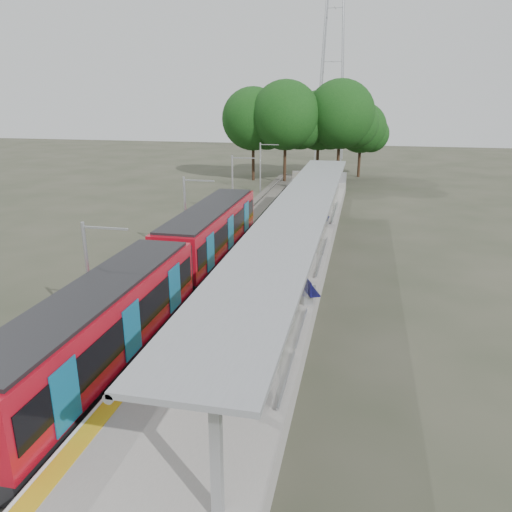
# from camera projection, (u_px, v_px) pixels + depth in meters

# --- Properties ---
(ground) EXTENTS (200.00, 200.00, 0.00)m
(ground) POSITION_uv_depth(u_px,v_px,m) (171.00, 475.00, 14.26)
(ground) COLOR #474438
(ground) RESTS_ON ground
(trackbed) EXTENTS (3.00, 70.00, 0.24)m
(trackbed) POSITION_uv_depth(u_px,v_px,m) (217.00, 253.00, 33.72)
(trackbed) COLOR #59544C
(trackbed) RESTS_ON ground
(platform) EXTENTS (6.00, 50.00, 1.00)m
(platform) POSITION_uv_depth(u_px,v_px,m) (283.00, 252.00, 32.70)
(platform) COLOR gray
(platform) RESTS_ON ground
(tactile_strip) EXTENTS (0.60, 50.00, 0.02)m
(tactile_strip) POSITION_uv_depth(u_px,v_px,m) (245.00, 242.00, 33.05)
(tactile_strip) COLOR gold
(tactile_strip) RESTS_ON platform
(end_fence) EXTENTS (6.00, 0.10, 1.20)m
(end_fence) POSITION_uv_depth(u_px,v_px,m) (319.00, 177.00, 55.56)
(end_fence) COLOR #9EA0A5
(end_fence) RESTS_ON platform
(train) EXTENTS (2.74, 27.60, 3.62)m
(train) POSITION_uv_depth(u_px,v_px,m) (169.00, 267.00, 25.17)
(train) COLOR black
(train) RESTS_ON ground
(canopy) EXTENTS (3.27, 38.00, 3.66)m
(canopy) POSITION_uv_depth(u_px,v_px,m) (302.00, 211.00, 27.69)
(canopy) COLOR #9EA0A5
(canopy) RESTS_ON platform
(pylon) EXTENTS (8.00, 4.00, 38.00)m
(pylon) POSITION_uv_depth(u_px,v_px,m) (334.00, 35.00, 76.45)
(pylon) COLOR #9EA0A5
(pylon) RESTS_ON ground
(tree_cluster) EXTENTS (19.97, 14.00, 12.21)m
(tree_cluster) POSITION_uv_depth(u_px,v_px,m) (308.00, 118.00, 60.68)
(tree_cluster) COLOR #382316
(tree_cluster) RESTS_ON ground
(catenary_masts) EXTENTS (2.08, 48.16, 5.40)m
(catenary_masts) POSITION_uv_depth(u_px,v_px,m) (187.00, 215.00, 32.27)
(catenary_masts) COLOR #9EA0A5
(catenary_masts) RESTS_ON ground
(bench_near) EXTENTS (0.51, 1.49, 1.01)m
(bench_near) POSITION_uv_depth(u_px,v_px,m) (247.00, 383.00, 16.03)
(bench_near) COLOR #0F0E48
(bench_near) RESTS_ON platform
(bench_mid) EXTENTS (1.13, 1.72, 1.13)m
(bench_mid) POSITION_uv_depth(u_px,v_px,m) (308.00, 288.00, 23.70)
(bench_mid) COLOR #0F0E48
(bench_mid) RESTS_ON platform
(bench_far) EXTENTS (0.50, 1.48, 1.00)m
(bench_far) POSITION_uv_depth(u_px,v_px,m) (325.00, 217.00, 37.63)
(bench_far) COLOR #0F0E48
(bench_far) RESTS_ON platform
(info_pillar_near) EXTENTS (0.41, 0.41, 1.80)m
(info_pillar_near) POSITION_uv_depth(u_px,v_px,m) (228.00, 378.00, 15.82)
(info_pillar_near) COLOR beige
(info_pillar_near) RESTS_ON platform
(info_pillar_far) EXTENTS (0.40, 0.40, 1.77)m
(info_pillar_far) POSITION_uv_depth(u_px,v_px,m) (286.00, 260.00, 27.10)
(info_pillar_far) COLOR beige
(info_pillar_far) RESTS_ON platform
(litter_bin) EXTENTS (0.60, 0.60, 0.96)m
(litter_bin) POSITION_uv_depth(u_px,v_px,m) (311.00, 244.00, 31.15)
(litter_bin) COLOR #9EA0A5
(litter_bin) RESTS_ON platform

